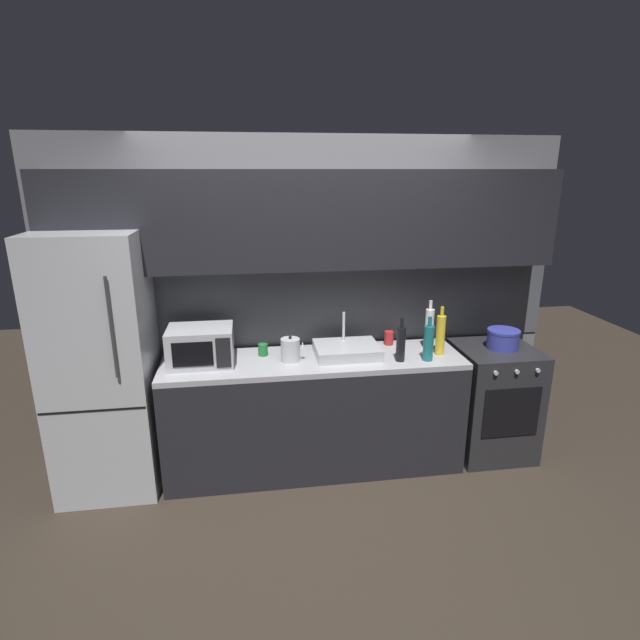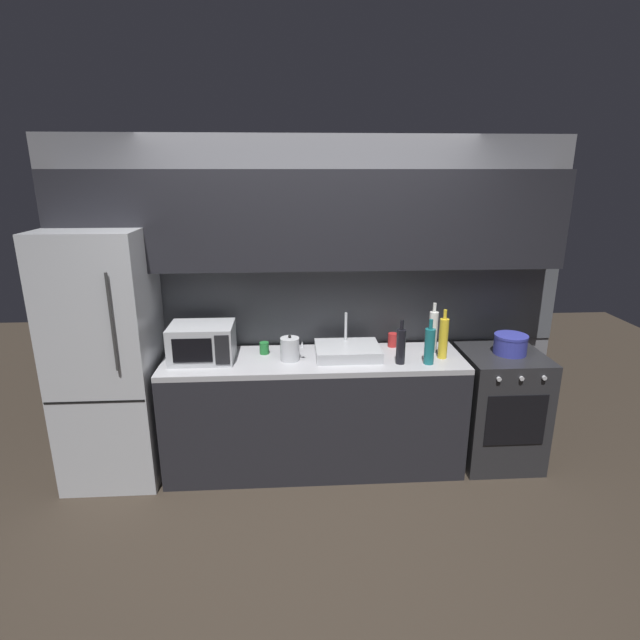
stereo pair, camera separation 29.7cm
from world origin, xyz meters
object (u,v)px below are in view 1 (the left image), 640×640
kettle (290,350)px  wine_bottle_dark (401,344)px  mug_green (263,350)px  wine_bottle_yellow (440,334)px  microwave (201,346)px  refrigerator (102,365)px  oven_range (492,400)px  cooking_pot (503,339)px  wine_bottle_teal (428,342)px  wine_bottle_white (429,328)px  mug_red (389,338)px

kettle → wine_bottle_dark: (0.80, -0.12, 0.05)m
mug_green → kettle: bearing=-36.0°
kettle → wine_bottle_dark: size_ratio=0.60×
mug_green → wine_bottle_yellow: bearing=-7.3°
microwave → mug_green: (0.44, 0.10, -0.09)m
refrigerator → oven_range: (2.96, -0.00, -0.48)m
refrigerator → wine_bottle_yellow: 2.46m
microwave → cooking_pot: bearing=-0.5°
wine_bottle_yellow → wine_bottle_teal: size_ratio=1.12×
mug_green → cooking_pot: size_ratio=0.36×
wine_bottle_dark → cooking_pot: 0.89m
microwave → kettle: bearing=-4.0°
wine_bottle_yellow → wine_bottle_dark: wine_bottle_yellow is taller
microwave → wine_bottle_teal: 1.65m
wine_bottle_teal → wine_bottle_yellow: bearing=38.8°
microwave → mug_green: bearing=12.3°
kettle → cooking_pot: (1.67, 0.03, -0.01)m
oven_range → refrigerator: bearing=180.0°
wine_bottle_white → mug_green: wine_bottle_white is taller
kettle → cooking_pot: kettle is taller
wine_bottle_yellow → wine_bottle_teal: (-0.13, -0.11, -0.02)m
wine_bottle_yellow → wine_bottle_teal: bearing=-141.2°
wine_bottle_yellow → mug_red: bearing=139.8°
kettle → wine_bottle_white: wine_bottle_white is taller
kettle → wine_bottle_teal: 1.01m
refrigerator → wine_bottle_yellow: size_ratio=5.02×
wine_bottle_yellow → cooking_pot: bearing=5.8°
wine_bottle_dark → wine_bottle_teal: size_ratio=0.98×
microwave → mug_red: microwave is taller
wine_bottle_white → wine_bottle_teal: bearing=-111.0°
wine_bottle_white → mug_green: 1.29m
kettle → wine_bottle_yellow: 1.13m
oven_range → microwave: 2.35m
cooking_pot → wine_bottle_yellow: bearing=-174.2°
wine_bottle_teal → cooking_pot: size_ratio=1.34×
oven_range → mug_green: (-1.83, 0.12, 0.50)m
refrigerator → mug_green: 1.13m
wine_bottle_white → cooking_pot: (0.58, -0.08, -0.09)m
mug_green → oven_range: bearing=-3.7°
microwave → wine_bottle_dark: wine_bottle_dark is taller
wine_bottle_teal → cooking_pot: wine_bottle_teal is taller
oven_range → wine_bottle_teal: (-0.63, -0.16, 0.59)m
wine_bottle_white → mug_red: wine_bottle_white is taller
mug_red → cooking_pot: 0.89m
wine_bottle_white → wine_bottle_dark: size_ratio=1.19×
wine_bottle_teal → kettle: bearing=172.4°
wine_bottle_dark → wine_bottle_teal: 0.20m
microwave → cooking_pot: 2.31m
refrigerator → mug_green: (1.13, 0.12, 0.01)m
kettle → wine_bottle_white: (1.09, 0.11, 0.08)m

